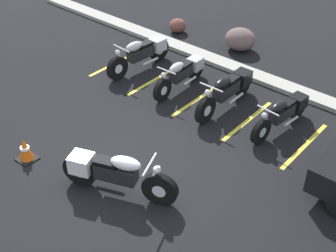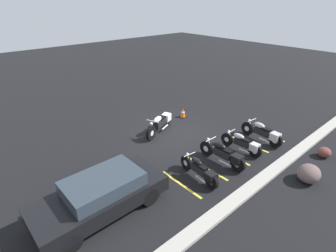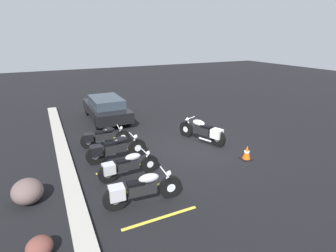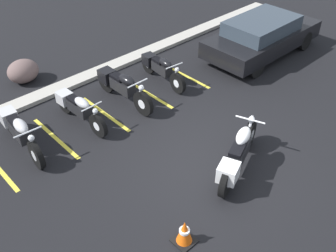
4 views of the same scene
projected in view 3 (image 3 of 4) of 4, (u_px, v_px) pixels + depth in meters
ground at (197, 146)px, 11.17m from camera, size 60.00×60.00×0.00m
motorcycle_white_featured at (204, 131)px, 11.44m from camera, size 2.29×1.11×0.95m
parked_bike_0 at (140, 189)px, 7.17m from camera, size 0.64×2.27×0.89m
parked_bike_1 at (126, 166)px, 8.54m from camera, size 0.59×2.09×0.82m
parked_bike_2 at (114, 149)px, 9.72m from camera, size 0.65×2.31×0.91m
parked_bike_3 at (103, 137)px, 11.01m from camera, size 0.61×2.07×0.81m
car_black at (106, 108)px, 14.42m from camera, size 4.31×1.83×1.29m
concrete_curb at (67, 171)px, 9.00m from camera, size 18.00×0.50×0.12m
landscape_rock_0 at (27, 191)px, 7.32m from camera, size 1.05×0.95×0.68m
landscape_rock_1 at (39, 247)px, 5.54m from camera, size 0.78×0.77×0.45m
traffic_cone at (247, 153)px, 9.90m from camera, size 0.40×0.40×0.55m
stall_line_0 at (161, 218)px, 6.76m from camera, size 0.10×2.10×0.00m
stall_line_1 at (140, 189)px, 8.05m from camera, size 0.10×2.10×0.00m
stall_line_2 at (126, 168)px, 9.34m from camera, size 0.10×2.10×0.00m
stall_line_3 at (115, 152)px, 10.62m from camera, size 0.10×2.10×0.00m
stall_line_4 at (106, 139)px, 11.91m from camera, size 0.10×2.10×0.00m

